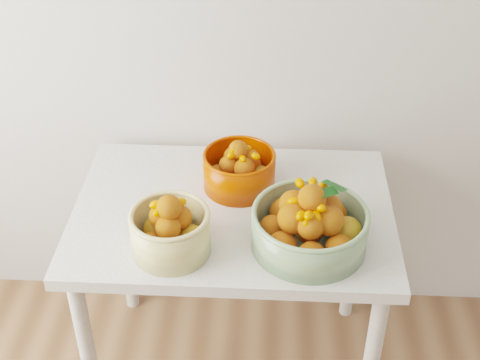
# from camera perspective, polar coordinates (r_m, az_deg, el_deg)

# --- Properties ---
(table) EXTENTS (1.00, 0.70, 0.75)m
(table) POSITION_cam_1_polar(r_m,az_deg,el_deg) (2.15, -0.59, -4.42)
(table) COLOR silver
(table) RESTS_ON ground
(bowl_cream) EXTENTS (0.30, 0.30, 0.20)m
(bowl_cream) POSITION_cam_1_polar(r_m,az_deg,el_deg) (1.90, -5.95, -4.31)
(bowl_cream) COLOR #D6C27E
(bowl_cream) RESTS_ON table
(bowl_green) EXTENTS (0.40, 0.40, 0.22)m
(bowl_green) POSITION_cam_1_polar(r_m,az_deg,el_deg) (1.92, 5.96, -3.84)
(bowl_green) COLOR #81A275
(bowl_green) RESTS_ON table
(bowl_orange) EXTENTS (0.29, 0.29, 0.17)m
(bowl_orange) POSITION_cam_1_polar(r_m,az_deg,el_deg) (2.15, -0.05, 0.91)
(bowl_orange) COLOR #C32C00
(bowl_orange) RESTS_ON table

